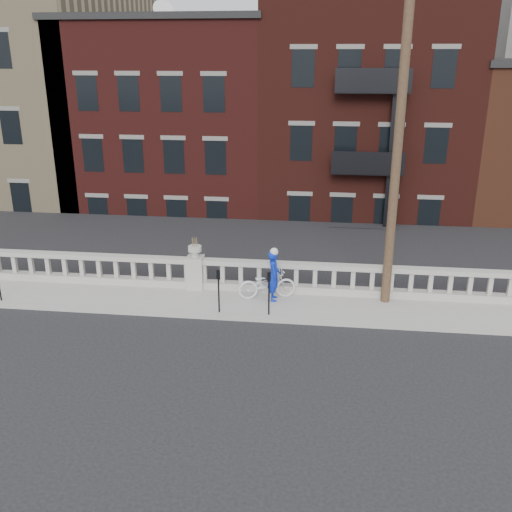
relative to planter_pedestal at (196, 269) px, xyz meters
The scene contains 10 objects.
ground 4.04m from the planter_pedestal, 90.00° to the right, with size 120.00×120.00×0.00m, color black.
sidewalk 1.21m from the planter_pedestal, 90.00° to the right, with size 32.00×2.20×0.15m, color #9B9890.
balustrade 0.19m from the planter_pedestal, ahead, with size 28.00×0.34×1.03m.
planter_pedestal is the anchor object (origin of this frame).
lower_level 19.19m from the planter_pedestal, 88.31° to the left, with size 80.00×44.00×20.80m.
utility_pole 7.61m from the planter_pedestal, ahead, with size 1.60×0.28×10.00m.
parking_meter_d 2.12m from the planter_pedestal, 58.21° to the right, with size 0.10×0.09×1.36m.
parking_meter_e 3.19m from the planter_pedestal, 34.36° to the right, with size 0.10×0.09×1.36m.
bicycle 2.51m from the planter_pedestal, 12.76° to the right, with size 0.64×1.85×0.97m, color silver.
cyclist 2.76m from the planter_pedestal, 14.00° to the right, with size 0.59×0.39×1.63m, color #0C26BC.
Camera 1 is at (4.15, -13.36, 7.56)m, focal length 40.00 mm.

